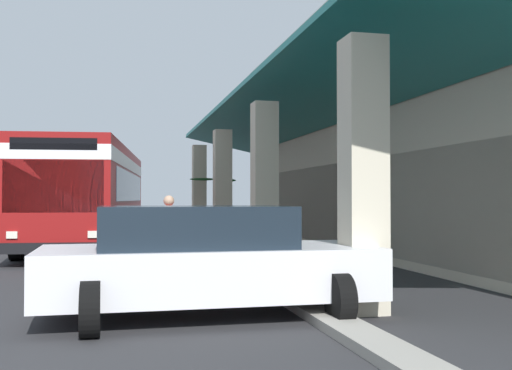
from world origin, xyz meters
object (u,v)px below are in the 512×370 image
object	(u,v)px
parked_sedan_white	(206,260)
pedestrian	(169,230)
potted_palm	(215,223)
transit_bus	(89,190)

from	to	relation	value
parked_sedan_white	pedestrian	xyz separation A→B (m)	(-4.56, -0.12, 0.16)
pedestrian	potted_palm	bearing A→B (deg)	166.57
parked_sedan_white	potted_palm	size ratio (longest dim) A/B	1.77
parked_sedan_white	potted_palm	world-z (taller)	potted_palm
transit_bus	pedestrian	distance (m)	7.75
transit_bus	pedestrian	bearing A→B (deg)	14.38
parked_sedan_white	pedestrian	distance (m)	4.57
pedestrian	potted_palm	xyz separation A→B (m)	(-11.84, 2.83, -0.32)
parked_sedan_white	pedestrian	size ratio (longest dim) A/B	2.70
parked_sedan_white	potted_palm	bearing A→B (deg)	170.62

